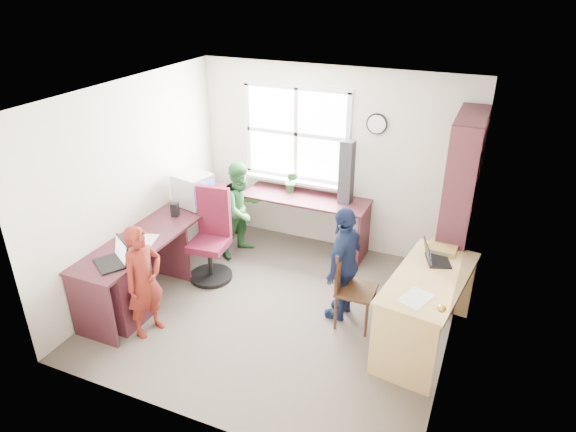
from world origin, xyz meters
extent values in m
cube|color=#4A423A|center=(0.00, 0.00, -0.01)|extent=(3.60, 3.40, 0.02)
cube|color=white|center=(0.00, 0.00, 2.41)|extent=(3.60, 3.40, 0.02)
cube|color=beige|center=(0.00, 1.71, 1.20)|extent=(3.60, 0.02, 2.40)
cube|color=beige|center=(0.00, -1.71, 1.20)|extent=(3.60, 0.02, 2.40)
cube|color=beige|center=(-1.81, 0.00, 1.20)|extent=(0.02, 3.40, 2.40)
cube|color=beige|center=(1.81, 0.00, 1.20)|extent=(0.02, 3.40, 2.40)
cube|color=white|center=(-0.50, 1.69, 1.50)|extent=(1.40, 0.01, 1.20)
cube|color=white|center=(-0.50, 1.68, 1.50)|extent=(1.48, 0.04, 1.28)
cube|color=olive|center=(1.79, -1.05, 1.00)|extent=(0.02, 0.82, 2.00)
sphere|color=gold|center=(1.75, -0.72, 1.00)|extent=(0.07, 0.07, 0.07)
cylinder|color=black|center=(0.55, 1.68, 1.75)|extent=(0.26, 0.03, 0.26)
cylinder|color=white|center=(0.55, 1.66, 1.75)|extent=(0.22, 0.01, 0.22)
cube|color=#461C24|center=(-1.50, 0.10, 0.73)|extent=(0.60, 2.70, 0.03)
cube|color=#461C24|center=(-0.25, 1.42, 0.73)|extent=(1.65, 0.56, 0.03)
cube|color=#461C24|center=(-1.50, 0.10, 0.36)|extent=(0.56, 0.03, 0.72)
cube|color=#461C24|center=(-1.50, -1.22, 0.36)|extent=(0.56, 0.03, 0.72)
cube|color=#461C24|center=(-1.50, 1.42, 0.36)|extent=(0.56, 0.03, 0.72)
cube|color=#461C24|center=(0.55, 1.42, 0.36)|extent=(0.03, 0.52, 0.72)
cube|color=#461C24|center=(-1.50, -0.85, 0.36)|extent=(0.54, 0.45, 0.72)
cube|color=tan|center=(1.56, 0.05, 0.78)|extent=(0.82, 1.46, 0.03)
cube|color=tan|center=(1.47, -0.61, 0.38)|extent=(0.60, 0.11, 0.77)
cube|color=tan|center=(1.65, 0.72, 0.38)|extent=(0.60, 0.11, 0.77)
cube|color=#461C24|center=(1.65, 0.68, 1.05)|extent=(0.30, 0.02, 2.10)
cube|color=#461C24|center=(1.65, 1.68, 1.05)|extent=(0.30, 0.02, 2.10)
cube|color=#461C24|center=(1.65, 1.18, 2.09)|extent=(0.30, 1.00, 0.02)
cube|color=#461C24|center=(1.65, 1.18, 0.06)|extent=(0.30, 1.00, 0.02)
cube|color=#461C24|center=(1.65, 1.18, 0.42)|extent=(0.30, 1.00, 0.02)
cube|color=#461C24|center=(1.65, 1.18, 0.80)|extent=(0.30, 1.00, 0.02)
cube|color=#461C24|center=(1.65, 1.18, 1.18)|extent=(0.30, 1.00, 0.02)
cube|color=#461C24|center=(1.65, 1.18, 1.56)|extent=(0.30, 1.00, 0.02)
cube|color=#461C24|center=(1.65, 1.18, 1.94)|extent=(0.30, 1.00, 0.02)
cube|color=#A6171B|center=(1.65, 0.88, 0.21)|extent=(0.25, 0.28, 0.27)
cube|color=#174E8F|center=(1.65, 1.20, 0.21)|extent=(0.25, 0.30, 0.29)
cube|color=#1C772A|center=(1.65, 1.50, 0.22)|extent=(0.25, 0.26, 0.30)
cube|color=gold|center=(1.65, 0.88, 0.58)|extent=(0.25, 0.28, 0.30)
cube|color=#672F77|center=(1.65, 1.20, 0.59)|extent=(0.25, 0.30, 0.32)
cube|color=#D66017|center=(1.65, 1.50, 0.57)|extent=(0.25, 0.26, 0.29)
cube|color=black|center=(1.65, 0.88, 0.97)|extent=(0.25, 0.28, 0.32)
cube|color=beige|center=(1.65, 1.20, 0.95)|extent=(0.25, 0.30, 0.29)
cube|color=#A6171B|center=(1.65, 1.50, 0.96)|extent=(0.25, 0.26, 0.30)
cube|color=#174E8F|center=(1.65, 0.88, 1.33)|extent=(0.25, 0.28, 0.29)
cube|color=#1C772A|center=(1.65, 1.20, 1.34)|extent=(0.25, 0.30, 0.30)
cube|color=gold|center=(1.65, 1.50, 1.35)|extent=(0.25, 0.26, 0.32)
cube|color=#672F77|center=(1.65, 0.88, 1.72)|extent=(0.25, 0.28, 0.30)
cube|color=#D66017|center=(1.65, 1.20, 1.73)|extent=(0.25, 0.30, 0.32)
cube|color=black|center=(1.65, 1.50, 1.71)|extent=(0.25, 0.26, 0.29)
cylinder|color=black|center=(-1.03, 0.26, 0.03)|extent=(0.58, 0.58, 0.05)
cylinder|color=black|center=(-1.03, 0.26, 0.24)|extent=(0.06, 0.06, 0.39)
cube|color=#581023|center=(-1.03, 0.26, 0.47)|extent=(0.48, 0.48, 0.08)
cube|color=#581023|center=(-1.06, 0.47, 0.82)|extent=(0.42, 0.12, 0.62)
cylinder|color=#3C2414|center=(0.68, -0.07, 0.21)|extent=(0.03, 0.03, 0.41)
cylinder|color=#3C2414|center=(1.01, -0.07, 0.21)|extent=(0.03, 0.03, 0.41)
cylinder|color=#3C2414|center=(0.67, 0.26, 0.21)|extent=(0.03, 0.03, 0.41)
cylinder|color=#3C2414|center=(1.00, 0.26, 0.21)|extent=(0.03, 0.03, 0.41)
cube|color=#3C2414|center=(0.84, 0.09, 0.42)|extent=(0.39, 0.39, 0.04)
cube|color=#3C2414|center=(0.67, 0.09, 0.66)|extent=(0.03, 0.37, 0.46)
cube|color=silver|center=(-1.45, 0.65, 0.76)|extent=(0.35, 0.30, 0.02)
cube|color=silver|center=(-1.45, 0.65, 0.96)|extent=(0.49, 0.45, 0.39)
cube|color=#3F72F2|center=(-1.25, 0.60, 0.96)|extent=(0.08, 0.32, 0.28)
cube|color=black|center=(-1.45, -0.92, 0.76)|extent=(0.43, 0.40, 0.02)
cube|color=black|center=(-1.38, -0.81, 0.87)|extent=(0.33, 0.24, 0.23)
cube|color=white|center=(-1.38, -0.81, 0.87)|extent=(0.28, 0.20, 0.19)
cube|color=black|center=(1.58, 0.37, 0.81)|extent=(0.30, 0.35, 0.02)
cube|color=black|center=(1.47, 0.33, 0.91)|extent=(0.15, 0.30, 0.20)
cube|color=#3F72F2|center=(1.48, 0.33, 0.91)|extent=(0.12, 0.26, 0.16)
cube|color=black|center=(-1.49, 0.29, 0.83)|extent=(0.10, 0.10, 0.17)
cube|color=black|center=(-1.47, 0.91, 0.83)|extent=(0.09, 0.09, 0.16)
cube|color=black|center=(0.26, 1.47, 1.16)|extent=(0.17, 0.16, 0.81)
cube|color=red|center=(1.59, 0.61, 0.83)|extent=(0.30, 0.30, 0.06)
cube|color=silver|center=(-1.44, -0.37, 0.75)|extent=(0.30, 0.36, 0.00)
cube|color=silver|center=(1.50, -0.36, 0.80)|extent=(0.31, 0.37, 0.00)
imported|color=#2A692A|center=(-0.49, 1.49, 0.90)|extent=(0.18, 0.15, 0.30)
imported|color=maroon|center=(-1.10, -0.86, 0.61)|extent=(0.39, 0.50, 1.21)
imported|color=#2C6E32|center=(-0.97, 0.99, 0.63)|extent=(0.66, 0.74, 1.26)
imported|color=#162145|center=(0.66, 0.20, 0.65)|extent=(0.39, 0.78, 1.29)
camera|label=1|loc=(1.95, -4.28, 3.44)|focal=32.00mm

